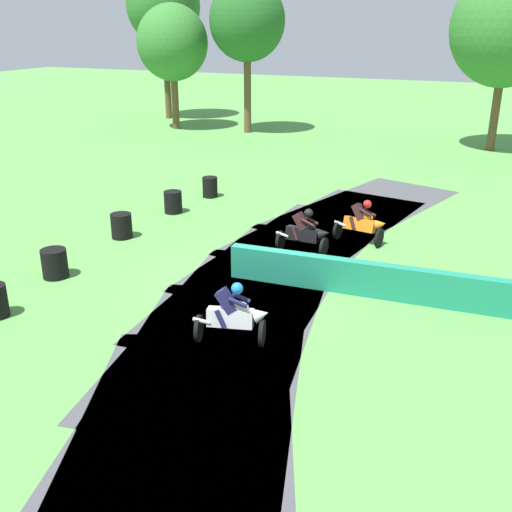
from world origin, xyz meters
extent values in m
plane|color=#569947|center=(0.00, 0.00, 0.00)|extent=(120.00, 120.00, 0.00)
cube|color=#47474C|center=(0.93, 7.64, 0.00)|extent=(6.08, 9.61, 0.01)
cube|color=#47474C|center=(0.35, 5.13, 0.00)|extent=(5.20, 9.43, 0.01)
cube|color=#47474C|center=(0.04, 2.58, 0.00)|extent=(4.26, 9.14, 0.01)
cube|color=#47474C|center=(0.03, 0.00, 0.00)|extent=(4.16, 9.10, 0.01)
cube|color=#47474C|center=(0.30, -2.56, 0.00)|extent=(5.11, 9.41, 0.01)
cube|color=#47474C|center=(0.86, -5.07, 0.00)|extent=(5.99, 9.60, 0.01)
cube|color=#47474C|center=(1.69, -7.51, 0.00)|extent=(6.80, 9.67, 0.01)
cube|color=#1E8466|center=(5.68, 0.29, 0.45)|extent=(13.07, 0.96, 0.90)
cylinder|color=black|center=(2.34, 3.79, 0.29)|extent=(0.20, 0.74, 0.74)
cylinder|color=black|center=(0.95, 4.00, 0.29)|extent=(0.20, 0.74, 0.74)
cube|color=orange|center=(1.66, 3.97, 0.58)|extent=(1.04, 0.52, 0.46)
ellipsoid|color=orange|center=(1.84, 4.01, 0.83)|extent=(0.48, 0.39, 0.30)
cone|color=orange|center=(2.33, 3.90, 0.69)|extent=(0.43, 0.41, 0.47)
cylinder|color=#B2B2B7|center=(1.04, 3.93, 0.53)|extent=(0.42, 0.18, 0.18)
cube|color=#331919|center=(1.59, 4.08, 0.95)|extent=(0.52, 0.45, 0.62)
sphere|color=red|center=(1.82, 4.12, 1.22)|extent=(0.26, 0.26, 0.26)
cylinder|color=#331919|center=(1.90, 4.22, 0.93)|extent=(0.43, 0.20, 0.24)
cylinder|color=#331919|center=(1.84, 3.88, 1.02)|extent=(0.43, 0.20, 0.24)
cylinder|color=#331919|center=(1.50, 4.18, 0.55)|extent=(0.27, 0.23, 0.42)
cylinder|color=#331919|center=(1.45, 3.83, 0.65)|extent=(0.27, 0.23, 0.42)
cylinder|color=black|center=(1.02, 2.27, 0.30)|extent=(0.12, 0.67, 0.67)
cylinder|color=black|center=(-0.38, 2.33, 0.30)|extent=(0.12, 0.67, 0.67)
cube|color=black|center=(0.32, 2.34, 0.60)|extent=(1.01, 0.37, 0.43)
ellipsoid|color=black|center=(0.51, 2.37, 0.85)|extent=(0.45, 0.33, 0.27)
cone|color=black|center=(1.01, 2.33, 0.71)|extent=(0.40, 0.36, 0.44)
cylinder|color=#B2B2B7|center=(-0.28, 2.24, 0.53)|extent=(0.41, 0.13, 0.17)
cube|color=#331919|center=(0.25, 2.39, 0.97)|extent=(0.51, 0.37, 0.60)
sphere|color=black|center=(0.47, 2.42, 1.25)|extent=(0.26, 0.26, 0.26)
cylinder|color=#331919|center=(0.53, 2.56, 0.98)|extent=(0.43, 0.13, 0.24)
cylinder|color=#331919|center=(0.52, 2.21, 1.02)|extent=(0.43, 0.13, 0.24)
cylinder|color=#331919|center=(0.15, 2.53, 0.59)|extent=(0.27, 0.16, 0.42)
cylinder|color=#331919|center=(0.14, 2.17, 0.64)|extent=(0.27, 0.16, 0.42)
cylinder|color=black|center=(1.38, -3.27, 0.30)|extent=(0.26, 0.68, 0.68)
cylinder|color=black|center=(0.02, -3.63, 0.30)|extent=(0.26, 0.68, 0.68)
cube|color=silver|center=(0.69, -3.41, 0.59)|extent=(1.05, 0.58, 0.44)
ellipsoid|color=silver|center=(0.86, -3.32, 0.85)|extent=(0.50, 0.41, 0.28)
cone|color=silver|center=(1.34, -3.22, 0.71)|extent=(0.47, 0.41, 0.44)
cylinder|color=#B2B2B7|center=(0.14, -3.69, 0.53)|extent=(0.42, 0.19, 0.17)
cube|color=#1E1E4C|center=(0.60, -3.37, 0.97)|extent=(0.56, 0.37, 0.60)
sphere|color=#1E7FE0|center=(0.80, -3.28, 1.25)|extent=(0.26, 0.26, 0.26)
cylinder|color=#1E1E4C|center=(0.82, -3.13, 0.97)|extent=(0.44, 0.19, 0.24)
cylinder|color=#1E1E4C|center=(0.91, -3.47, 1.02)|extent=(0.44, 0.19, 0.24)
cylinder|color=#1E1E4C|center=(0.47, -3.28, 0.59)|extent=(0.30, 0.14, 0.42)
cylinder|color=#1E1E4C|center=(0.56, -3.62, 0.64)|extent=(0.30, 0.14, 0.42)
cylinder|color=black|center=(-5.09, 6.73, 0.10)|extent=(0.59, 0.59, 0.20)
cylinder|color=black|center=(-5.09, 6.73, 0.30)|extent=(0.59, 0.59, 0.20)
cylinder|color=black|center=(-5.09, 6.73, 0.50)|extent=(0.59, 0.59, 0.20)
cylinder|color=black|center=(-5.09, 6.73, 0.70)|extent=(0.59, 0.59, 0.20)
cylinder|color=black|center=(-5.35, 4.33, 0.10)|extent=(0.65, 0.65, 0.20)
cylinder|color=black|center=(-5.35, 4.33, 0.30)|extent=(0.65, 0.65, 0.20)
cylinder|color=black|center=(-5.35, 4.33, 0.50)|extent=(0.65, 0.65, 0.20)
cylinder|color=black|center=(-5.35, 4.33, 0.70)|extent=(0.65, 0.65, 0.20)
cylinder|color=black|center=(-5.48, 1.32, 0.10)|extent=(0.67, 0.67, 0.20)
cylinder|color=black|center=(-5.48, 1.32, 0.30)|extent=(0.67, 0.67, 0.20)
cylinder|color=black|center=(-5.48, 1.32, 0.50)|extent=(0.67, 0.67, 0.20)
cylinder|color=black|center=(-5.48, 1.32, 0.70)|extent=(0.67, 0.67, 0.20)
cylinder|color=black|center=(-5.26, -2.08, 0.10)|extent=(0.69, 0.69, 0.20)
cylinder|color=black|center=(-5.26, -2.08, 0.30)|extent=(0.69, 0.69, 0.20)
cylinder|color=black|center=(-5.26, -2.08, 0.50)|extent=(0.69, 0.69, 0.20)
cylinder|color=black|center=(-5.26, -2.08, 0.70)|extent=(0.69, 0.69, 0.20)
cylinder|color=brown|center=(-14.59, 20.25, 1.70)|extent=(0.44, 0.44, 3.40)
ellipsoid|color=#33752D|center=(-14.59, 20.25, 5.26)|extent=(4.39, 4.39, 4.61)
cylinder|color=brown|center=(4.54, 20.96, 1.91)|extent=(0.44, 0.44, 3.82)
ellipsoid|color=#33752D|center=(4.54, 20.96, 6.22)|extent=(5.64, 5.64, 5.92)
cylinder|color=brown|center=(-17.31, 23.86, 2.68)|extent=(0.44, 0.44, 5.37)
ellipsoid|color=#2D6B28|center=(-17.31, 23.86, 7.47)|extent=(4.95, 4.95, 5.20)
cylinder|color=brown|center=(-9.76, 20.79, 2.32)|extent=(0.44, 0.44, 4.63)
ellipsoid|color=#235B23|center=(-9.76, 20.79, 6.54)|extent=(4.47, 4.47, 4.70)
camera|label=1|loc=(5.81, -13.81, 6.58)|focal=42.24mm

